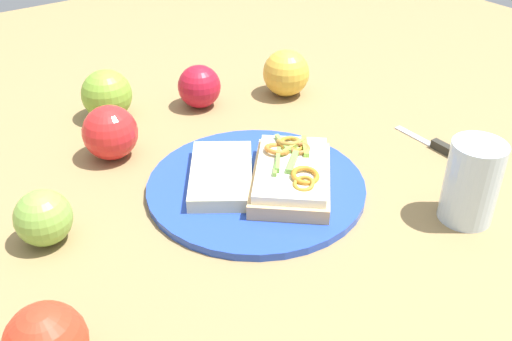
% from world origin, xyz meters
% --- Properties ---
extents(ground_plane, '(2.00, 2.00, 0.00)m').
position_xyz_m(ground_plane, '(0.00, 0.00, 0.00)').
color(ground_plane, olive).
rests_on(ground_plane, ground).
extents(plate, '(0.30, 0.30, 0.01)m').
position_xyz_m(plate, '(0.00, 0.00, 0.01)').
color(plate, '#2546B9').
rests_on(plate, ground_plane).
extents(sandwich, '(0.19, 0.20, 0.05)m').
position_xyz_m(sandwich, '(-0.04, 0.03, 0.03)').
color(sandwich, tan).
rests_on(sandwich, plate).
extents(bread_slice_side, '(0.15, 0.17, 0.02)m').
position_xyz_m(bread_slice_side, '(0.04, -0.03, 0.02)').
color(bread_slice_side, beige).
rests_on(bread_slice_side, plate).
extents(apple_0, '(0.08, 0.08, 0.07)m').
position_xyz_m(apple_0, '(0.27, -0.06, 0.03)').
color(apple_0, '#7CA941').
rests_on(apple_0, ground_plane).
extents(apple_1, '(0.11, 0.11, 0.08)m').
position_xyz_m(apple_1, '(-0.22, -0.22, 0.04)').
color(apple_1, gold).
rests_on(apple_1, ground_plane).
extents(apple_2, '(0.10, 0.10, 0.07)m').
position_xyz_m(apple_2, '(-0.07, -0.27, 0.04)').
color(apple_2, '#B2162A').
rests_on(apple_2, ground_plane).
extents(apple_3, '(0.11, 0.11, 0.08)m').
position_xyz_m(apple_3, '(0.12, -0.20, 0.04)').
color(apple_3, red).
rests_on(apple_3, ground_plane).
extents(apple_5, '(0.11, 0.11, 0.08)m').
position_xyz_m(apple_5, '(0.08, -0.32, 0.04)').
color(apple_5, '#7BA933').
rests_on(apple_5, ground_plane).
extents(drinking_glass, '(0.07, 0.07, 0.11)m').
position_xyz_m(drinking_glass, '(-0.18, 0.21, 0.05)').
color(drinking_glass, silver).
rests_on(drinking_glass, ground_plane).
extents(knife, '(0.01, 0.13, 0.01)m').
position_xyz_m(knife, '(-0.29, 0.07, 0.01)').
color(knife, silver).
rests_on(knife, ground_plane).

